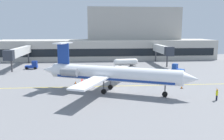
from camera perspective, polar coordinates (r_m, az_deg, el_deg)
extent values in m
cube|color=slate|center=(44.51, 0.64, -4.82)|extent=(120.00, 120.00, 0.10)
cube|color=yellow|center=(47.39, 0.28, -3.85)|extent=(108.00, 0.24, 0.01)
cube|color=red|center=(52.72, -7.18, -2.54)|extent=(0.30, 8.00, 0.01)
cube|color=#B7B2A8|center=(90.57, -1.33, 4.93)|extent=(79.93, 14.41, 7.13)
cube|color=#A8A49A|center=(95.13, 5.08, 10.91)|extent=(35.26, 10.08, 12.06)
cube|color=black|center=(83.41, -1.01, 4.18)|extent=(76.73, 0.12, 2.64)
cube|color=silver|center=(76.34, -20.90, 4.15)|extent=(1.40, 19.50, 2.40)
cube|color=#2D333D|center=(66.21, -23.38, 3.23)|extent=(2.40, 2.00, 2.64)
cylinder|color=#4C4C51|center=(84.55, -19.27, 2.76)|extent=(0.44, 0.44, 3.36)
cylinder|color=#4C4C51|center=(68.16, -22.78, 0.99)|extent=(0.44, 0.44, 3.36)
cube|color=silver|center=(78.91, 11.57, 4.92)|extent=(1.40, 14.94, 2.40)
cube|color=#2D333D|center=(70.95, 13.48, 4.33)|extent=(2.40, 2.00, 2.64)
cylinder|color=#4C4C51|center=(84.91, 10.37, 3.26)|extent=(0.44, 0.44, 3.59)
cylinder|color=#4C4C51|center=(72.88, 12.97, 2.12)|extent=(0.44, 0.44, 3.59)
cylinder|color=white|center=(42.17, 0.35, -0.93)|extent=(22.73, 12.22, 2.63)
cube|color=navy|center=(42.31, 0.35, -1.89)|extent=(20.45, 11.00, 0.47)
cone|color=white|center=(39.93, 17.99, -2.01)|extent=(3.70, 3.54, 2.58)
cone|color=white|center=(47.99, -14.56, 0.06)|extent=(4.03, 3.45, 2.23)
cube|color=white|center=(48.54, 0.89, 0.01)|extent=(6.51, 10.02, 0.28)
cube|color=white|center=(37.22, -5.21, -3.02)|extent=(6.51, 10.02, 0.28)
cylinder|color=gray|center=(46.97, -7.62, 0.33)|extent=(3.47, 2.62, 1.45)
cylinder|color=gray|center=(43.37, -10.10, -0.51)|extent=(3.47, 2.62, 1.45)
cube|color=navy|center=(45.92, -11.53, 3.87)|extent=(2.25, 1.20, 3.90)
cube|color=white|center=(45.76, -11.61, 6.29)|extent=(3.41, 4.59, 0.20)
cylinder|color=#3F3F44|center=(40.58, 12.52, -4.29)|extent=(0.20, 0.20, 1.57)
cylinder|color=black|center=(40.84, 12.46, -5.67)|extent=(0.96, 0.69, 0.90)
cylinder|color=#3F3F44|center=(44.51, -0.38, -2.82)|extent=(0.20, 0.20, 1.57)
cylinder|color=black|center=(44.74, -0.38, -4.09)|extent=(0.96, 0.69, 0.90)
cylinder|color=#3F3F44|center=(41.39, -1.99, -3.79)|extent=(0.20, 0.20, 1.57)
cylinder|color=black|center=(41.64, -1.98, -5.14)|extent=(0.96, 0.69, 0.90)
cube|color=#19389E|center=(71.20, -18.64, 0.76)|extent=(3.33, 1.54, 0.64)
cube|color=navy|center=(70.84, -17.96, 1.55)|extent=(1.34, 1.37, 1.29)
cylinder|color=black|center=(71.69, -17.58, 0.62)|extent=(0.70, 0.29, 0.70)
cylinder|color=black|center=(70.25, -17.86, 0.43)|extent=(0.70, 0.29, 0.70)
cylinder|color=black|center=(72.26, -19.37, 0.59)|extent=(0.70, 0.29, 0.70)
cylinder|color=black|center=(70.83, -19.68, 0.40)|extent=(0.70, 0.29, 0.70)
cube|color=#1E4CB2|center=(64.70, 15.43, 0.02)|extent=(3.26, 3.13, 0.54)
cube|color=#1A4197|center=(64.87, 14.76, 0.89)|extent=(1.80, 1.81, 1.29)
cylinder|color=black|center=(64.44, 14.30, -0.21)|extent=(0.71, 0.67, 0.70)
cylinder|color=black|center=(65.81, 14.79, -0.03)|extent=(0.71, 0.67, 0.70)
cylinder|color=black|center=(63.69, 16.06, -0.40)|extent=(0.71, 0.67, 0.70)
cylinder|color=black|center=(65.07, 16.53, -0.22)|extent=(0.71, 0.67, 0.70)
cylinder|color=white|center=(72.72, 3.32, 1.95)|extent=(6.09, 2.76, 1.92)
sphere|color=white|center=(73.61, 5.52, 2.01)|extent=(1.88, 1.88, 1.88)
sphere|color=white|center=(71.94, 1.08, 1.88)|extent=(1.88, 1.88, 1.88)
cube|color=#59595B|center=(72.65, 1.94, 1.05)|extent=(0.60, 1.73, 0.35)
cube|color=#59595B|center=(73.16, 4.68, 1.08)|extent=(0.60, 1.73, 0.35)
cylinder|color=#191E33|center=(41.53, 23.59, -6.07)|extent=(0.18, 0.18, 0.82)
cylinder|color=#191E33|center=(41.35, 23.70, -6.14)|extent=(0.18, 0.18, 0.82)
cylinder|color=yellow|center=(41.25, 23.72, -5.09)|extent=(0.34, 0.34, 0.69)
sphere|color=tan|center=(41.14, 23.76, -4.46)|extent=(0.24, 0.24, 0.24)
cylinder|color=yellow|center=(41.35, 23.64, -4.48)|extent=(0.13, 0.40, 0.50)
cylinder|color=#F2590C|center=(41.30, 23.66, -4.18)|extent=(0.06, 0.06, 0.28)
cylinder|color=yellow|center=(40.96, 23.87, -4.63)|extent=(0.13, 0.40, 0.50)
cylinder|color=#F2590C|center=(40.91, 23.89, -4.33)|extent=(0.06, 0.06, 0.28)
cone|color=orange|center=(47.38, 16.26, -3.92)|extent=(0.36, 0.36, 0.55)
cube|color=black|center=(47.44, 16.25, -4.22)|extent=(0.47, 0.47, 0.04)
cone|color=orange|center=(49.85, -8.71, -2.97)|extent=(0.36, 0.36, 0.55)
cube|color=black|center=(49.91, -8.70, -3.25)|extent=(0.47, 0.47, 0.04)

